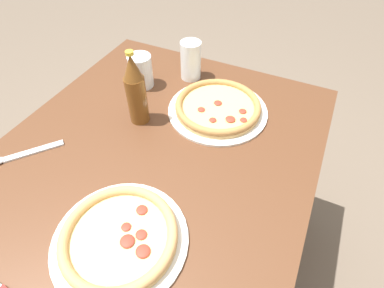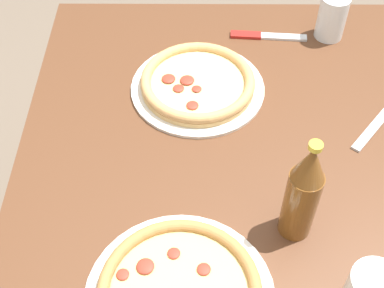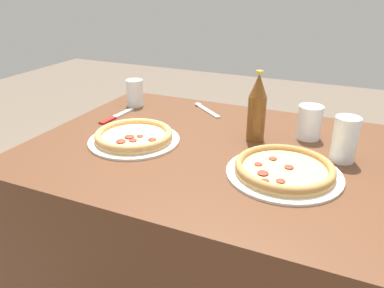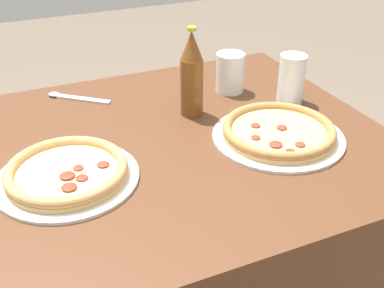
{
  "view_description": "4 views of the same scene",
  "coord_description": "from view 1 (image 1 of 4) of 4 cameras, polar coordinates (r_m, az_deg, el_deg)",
  "views": [
    {
      "loc": [
        -0.44,
        -0.35,
        1.42
      ],
      "look_at": [
        0.06,
        -0.11,
        0.83
      ],
      "focal_mm": 28.0,
      "sensor_mm": 36.0,
      "label": 1
    },
    {
      "loc": [
        0.68,
        -0.08,
        1.63
      ],
      "look_at": [
        -0.01,
        -0.08,
        0.83
      ],
      "focal_mm": 50.0,
      "sensor_mm": 36.0,
      "label": 2
    },
    {
      "loc": [
        0.43,
        -1.07,
        1.28
      ],
      "look_at": [
        0.01,
        -0.12,
        0.82
      ],
      "focal_mm": 35.0,
      "sensor_mm": 36.0,
      "label": 3
    },
    {
      "loc": [
        -0.33,
        -0.97,
        1.37
      ],
      "look_at": [
        0.05,
        -0.1,
        0.8
      ],
      "focal_mm": 45.0,
      "sensor_mm": 36.0,
      "label": 4
    }
  ],
  "objects": [
    {
      "name": "ground_plane",
      "position": [
        1.53,
        -5.16,
        -22.04
      ],
      "size": [
        8.0,
        8.0,
        0.0
      ],
      "primitive_type": "plane",
      "color": "#6B5B4C"
    },
    {
      "name": "beer_bottle",
      "position": [
        0.92,
        -10.68,
        10.0
      ],
      "size": [
        0.06,
        0.06,
        0.24
      ],
      "color": "brown",
      "rests_on": "table"
    },
    {
      "name": "table",
      "position": [
        1.18,
        -6.42,
        -15.26
      ],
      "size": [
        1.15,
        0.9,
        0.77
      ],
      "color": "#56331E",
      "rests_on": "ground_plane"
    },
    {
      "name": "glass_iced_tea",
      "position": [
        1.13,
        -0.24,
        15.34
      ],
      "size": [
        0.07,
        0.07,
        0.14
      ],
      "color": "white",
      "rests_on": "table"
    },
    {
      "name": "pizza_salami",
      "position": [
        1.0,
        4.95,
        7.0
      ],
      "size": [
        0.33,
        0.33,
        0.04
      ],
      "color": "silver",
      "rests_on": "table"
    },
    {
      "name": "pizza_veggie",
      "position": [
        0.72,
        -13.65,
        -16.87
      ],
      "size": [
        0.31,
        0.31,
        0.04
      ],
      "color": "silver",
      "rests_on": "table"
    },
    {
      "name": "glass_water",
      "position": [
        1.11,
        -9.7,
        13.33
      ],
      "size": [
        0.08,
        0.08,
        0.12
      ],
      "color": "white",
      "rests_on": "table"
    },
    {
      "name": "spoon",
      "position": [
        0.99,
        -29.81,
        -1.79
      ],
      "size": [
        0.17,
        0.14,
        0.01
      ],
      "color": "silver",
      "rests_on": "table"
    }
  ]
}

